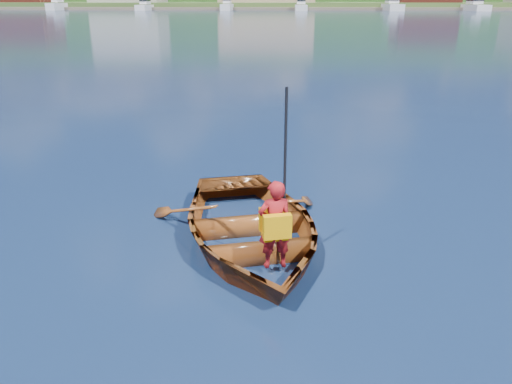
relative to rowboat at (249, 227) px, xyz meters
name	(u,v)px	position (x,y,z in m)	size (l,w,h in m)	color
ground	(174,247)	(-1.04, -0.23, -0.24)	(600.00, 600.00, 0.00)	#142B3C
rowboat	(249,227)	(0.00, 0.00, 0.00)	(3.59, 4.37, 0.79)	#653B0D
child_paddler	(275,224)	(0.38, -0.83, 0.44)	(0.47, 0.41, 2.21)	maroon
dock	(257,9)	(-8.33, 147.77, 0.16)	(160.05, 7.48, 0.80)	brown
marina_yachts	(344,6)	(16.39, 143.11, 1.09)	(145.51, 13.97, 4.18)	silver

